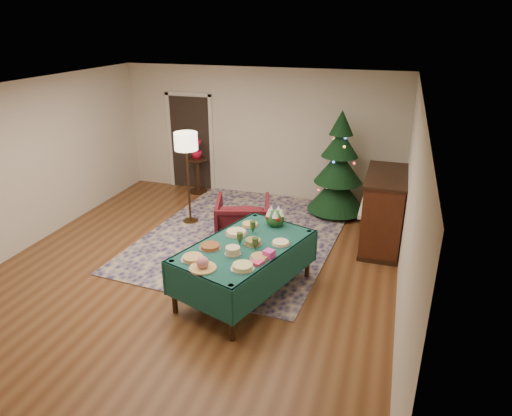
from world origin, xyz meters
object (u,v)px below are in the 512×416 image
(gift_box, at_px, (269,254))
(side_table, at_px, (198,176))
(buffet_table, at_px, (245,255))
(floor_lamp, at_px, (186,147))
(piano, at_px, (383,211))
(christmas_tree, at_px, (339,169))
(armchair, at_px, (243,219))
(potted_plant, at_px, (197,153))

(gift_box, relative_size, side_table, 0.16)
(buffet_table, height_order, floor_lamp, floor_lamp)
(gift_box, relative_size, piano, 0.08)
(gift_box, distance_m, piano, 2.71)
(floor_lamp, distance_m, piano, 3.59)
(gift_box, bearing_deg, floor_lamp, 134.16)
(christmas_tree, relative_size, piano, 1.40)
(armchair, relative_size, floor_lamp, 0.52)
(piano, bearing_deg, buffet_table, -128.71)
(gift_box, xyz_separation_m, christmas_tree, (0.39, 3.49, 0.10))
(buffet_table, relative_size, gift_box, 18.20)
(potted_plant, height_order, piano, piano)
(gift_box, height_order, piano, piano)
(floor_lamp, height_order, potted_plant, floor_lamp)
(gift_box, height_order, potted_plant, potted_plant)
(buffet_table, relative_size, side_table, 2.86)
(floor_lamp, relative_size, christmas_tree, 0.84)
(buffet_table, bearing_deg, gift_box, -30.36)
(buffet_table, xyz_separation_m, piano, (1.71, 2.13, 0.00))
(buffet_table, bearing_deg, potted_plant, 122.98)
(side_table, xyz_separation_m, piano, (4.01, -1.42, 0.24))
(buffet_table, height_order, armchair, armchair)
(floor_lamp, distance_m, christmas_tree, 2.91)
(gift_box, xyz_separation_m, armchair, (-0.94, 1.70, -0.37))
(potted_plant, distance_m, piano, 4.26)
(floor_lamp, relative_size, side_table, 2.21)
(side_table, bearing_deg, armchair, -49.68)
(potted_plant, bearing_deg, christmas_tree, -5.52)
(gift_box, relative_size, floor_lamp, 0.07)
(buffet_table, xyz_separation_m, floor_lamp, (-1.78, 2.01, 0.85))
(potted_plant, height_order, christmas_tree, christmas_tree)
(armchair, xyz_separation_m, potted_plant, (-1.77, 2.09, 0.45))
(buffet_table, distance_m, christmas_tree, 3.36)
(buffet_table, height_order, christmas_tree, christmas_tree)
(buffet_table, relative_size, christmas_tree, 1.09)
(armchair, distance_m, floor_lamp, 1.70)
(armchair, xyz_separation_m, christmas_tree, (1.32, 1.79, 0.47))
(side_table, bearing_deg, floor_lamp, -71.19)
(gift_box, xyz_separation_m, side_table, (-2.71, 3.79, -0.44))
(floor_lamp, distance_m, potted_plant, 1.72)
(side_table, height_order, piano, piano)
(floor_lamp, xyz_separation_m, side_table, (-0.52, 1.54, -1.09))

